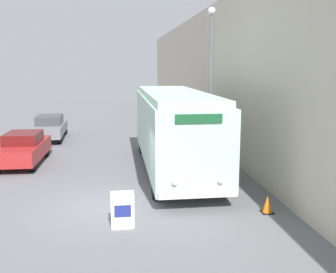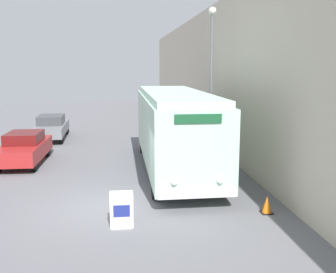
# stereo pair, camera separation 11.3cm
# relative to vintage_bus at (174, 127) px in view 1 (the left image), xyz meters

# --- Properties ---
(ground_plane) EXTENTS (80.00, 80.00, 0.00)m
(ground_plane) POSITION_rel_vintage_bus_xyz_m (-2.77, -4.31, -1.92)
(ground_plane) COLOR slate
(building_wall_right) EXTENTS (0.30, 60.00, 7.94)m
(building_wall_right) POSITION_rel_vintage_bus_xyz_m (3.13, 5.69, 2.05)
(building_wall_right) COLOR beige
(building_wall_right) RESTS_ON ground_plane
(vintage_bus) EXTENTS (2.65, 10.35, 3.45)m
(vintage_bus) POSITION_rel_vintage_bus_xyz_m (0.00, 0.00, 0.00)
(vintage_bus) COLOR black
(vintage_bus) RESTS_ON ground_plane
(sign_board) EXTENTS (0.66, 0.40, 1.06)m
(sign_board) POSITION_rel_vintage_bus_xyz_m (-2.35, -6.12, -1.41)
(sign_board) COLOR gray
(sign_board) RESTS_ON ground_plane
(streetlamp) EXTENTS (0.36, 0.36, 7.20)m
(streetlamp) POSITION_rel_vintage_bus_xyz_m (1.96, 1.62, 2.67)
(streetlamp) COLOR #595E60
(streetlamp) RESTS_ON ground_plane
(parked_car_near) EXTENTS (1.86, 4.35, 1.48)m
(parked_car_near) POSITION_rel_vintage_bus_xyz_m (-6.83, 2.04, -1.18)
(parked_car_near) COLOR black
(parked_car_near) RESTS_ON ground_plane
(parked_car_mid) EXTENTS (1.93, 4.82, 1.48)m
(parked_car_mid) POSITION_rel_vintage_bus_xyz_m (-6.65, 8.45, -1.16)
(parked_car_mid) COLOR black
(parked_car_mid) RESTS_ON ground_plane
(traffic_cone) EXTENTS (0.36, 0.36, 0.56)m
(traffic_cone) POSITION_rel_vintage_bus_xyz_m (2.15, -5.48, -1.65)
(traffic_cone) COLOR black
(traffic_cone) RESTS_ON ground_plane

